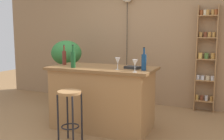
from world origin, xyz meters
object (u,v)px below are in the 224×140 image
bar_stool (70,105)px  bottle_olive_oil (73,59)px  wine_glass_left (135,63)px  cookbook (133,67)px  spice_shelf (206,57)px  potted_plant (66,56)px  plant_stool (67,94)px  bottle_soda_blue (144,62)px  wine_glass_center (118,61)px  bottle_sauce_amber (64,57)px

bar_stool → bottle_olive_oil: 0.74m
wine_glass_left → cookbook: 0.36m
spice_shelf → wine_glass_left: (-0.74, -1.82, 0.05)m
potted_plant → bottle_olive_oil: potted_plant is taller
plant_stool → bottle_soda_blue: size_ratio=1.53×
wine_glass_center → spice_shelf: bearing=58.0°
potted_plant → wine_glass_center: (1.44, -0.94, 0.05)m
potted_plant → wine_glass_center: 1.72m
bottle_olive_oil → bottle_soda_blue: size_ratio=1.06×
potted_plant → cookbook: (1.61, -0.77, -0.05)m
spice_shelf → plant_stool: size_ratio=4.03×
bottle_olive_oil → wine_glass_left: bearing=-4.2°
bottle_olive_oil → wine_glass_left: bottle_olive_oil is taller
plant_stool → bottle_soda_blue: 2.16m
bottle_olive_oil → bar_stool: bearing=-64.6°
bottle_olive_oil → wine_glass_center: bottle_olive_oil is taller
plant_stool → potted_plant: potted_plant is taller
spice_shelf → wine_glass_left: 1.96m
bar_stool → plant_stool: bar_stool is taller
spice_shelf → bottle_olive_oil: 2.44m
plant_stool → bottle_soda_blue: bearing=-26.0°
bar_stool → wine_glass_left: (0.75, 0.37, 0.54)m
bar_stool → spice_shelf: 2.70m
bar_stool → bottle_olive_oil: size_ratio=2.09×
potted_plant → bottle_sauce_amber: 0.90m
plant_stool → wine_glass_center: size_ratio=2.92×
cookbook → potted_plant: bearing=165.3°
bar_stool → potted_plant: bearing=124.1°
bar_stool → wine_glass_center: 0.88m
wine_glass_left → cookbook: bearing=113.2°
wine_glass_left → wine_glass_center: size_ratio=1.00×
bottle_sauce_amber → wine_glass_left: size_ratio=1.93×
spice_shelf → wine_glass_left: size_ratio=11.75×
bar_stool → plant_stool: bearing=124.1°
bar_stool → spice_shelf: spice_shelf is taller
spice_shelf → bottle_olive_oil: size_ratio=5.80×
bottle_olive_oil → potted_plant: bearing=127.4°
bar_stool → potted_plant: 1.83m
wine_glass_center → cookbook: size_ratio=0.78×
potted_plant → bottle_olive_oil: bearing=-52.6°
potted_plant → bottle_olive_oil: size_ratio=2.44×
wine_glass_center → potted_plant: bearing=146.9°
potted_plant → bottle_olive_oil: (0.78, -1.02, 0.06)m
bottle_sauce_amber → wine_glass_left: bearing=-14.0°
bar_stool → spice_shelf: (1.50, 2.19, 0.49)m
spice_shelf → cookbook: spice_shelf is taller
bar_stool → cookbook: cookbook is taller
plant_stool → bar_stool: bearing=-55.9°
bottle_sauce_amber → bottle_soda_blue: (1.33, -0.11, -0.00)m
bottle_olive_oil → cookbook: bearing=16.4°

